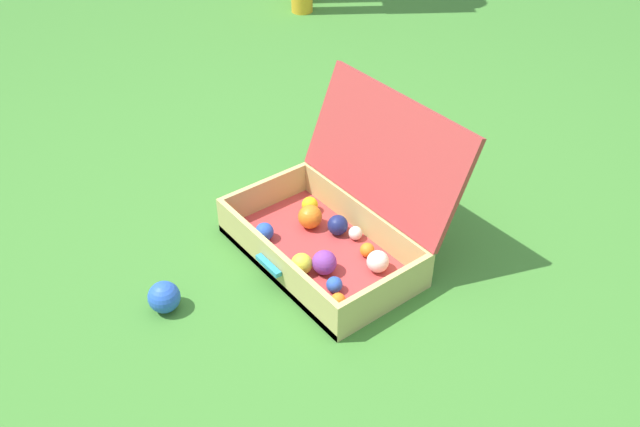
{
  "coord_description": "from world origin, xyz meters",
  "views": [
    {
      "loc": [
        1.27,
        -1.02,
        1.44
      ],
      "look_at": [
        -0.03,
        -0.01,
        0.18
      ],
      "focal_mm": 38.24,
      "sensor_mm": 36.0,
      "label": 1
    }
  ],
  "objects": [
    {
      "name": "ground_plane",
      "position": [
        0.0,
        0.0,
        0.0
      ],
      "size": [
        16.0,
        16.0,
        0.0
      ],
      "primitive_type": "plane",
      "color": "#3D7A2D"
    },
    {
      "name": "open_suitcase",
      "position": [
        -0.03,
        0.06,
        0.11
      ],
      "size": [
        0.63,
        0.54,
        0.48
      ],
      "color": "#B23838",
      "rests_on": "ground"
    },
    {
      "name": "stray_ball_on_grass",
      "position": [
        -0.12,
        -0.5,
        0.05
      ],
      "size": [
        0.09,
        0.09,
        0.09
      ],
      "primitive_type": "sphere",
      "color": "blue",
      "rests_on": "ground"
    }
  ]
}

